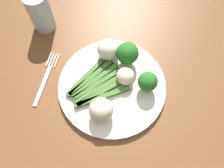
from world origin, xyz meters
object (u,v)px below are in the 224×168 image
(asparagus_bundle, at_px, (97,85))
(water_glass, at_px, (40,12))
(broccoli_right, at_px, (148,82))
(dining_table, at_px, (127,111))
(fork, at_px, (46,77))
(broccoli_near_center, at_px, (127,54))
(plate, at_px, (112,86))
(cauliflower_back, at_px, (101,110))
(cauliflower_outer_edge, at_px, (108,49))
(cauliflower_near_fork, at_px, (125,76))

(asparagus_bundle, relative_size, water_glass, 1.40)
(asparagus_bundle, xyz_separation_m, broccoli_right, (0.12, 0.04, 0.03))
(dining_table, distance_m, fork, 0.25)
(asparagus_bundle, height_order, broccoli_near_center, broccoli_near_center)
(plate, distance_m, cauliflower_back, 0.09)
(broccoli_right, relative_size, fork, 0.37)
(broccoli_near_center, xyz_separation_m, cauliflower_outer_edge, (-0.05, 0.00, -0.01))
(cauliflower_outer_edge, bearing_deg, dining_table, -47.35)
(dining_table, bearing_deg, cauliflower_back, -132.27)
(asparagus_bundle, height_order, fork, asparagus_bundle)
(broccoli_near_center, bearing_deg, broccoli_right, -38.87)
(cauliflower_outer_edge, bearing_deg, water_glass, 168.10)
(cauliflower_back, height_order, water_glass, water_glass)
(fork, bearing_deg, cauliflower_outer_edge, -56.87)
(cauliflower_back, distance_m, cauliflower_near_fork, 0.11)
(broccoli_near_center, height_order, cauliflower_outer_edge, broccoli_near_center)
(broccoli_right, xyz_separation_m, cauliflower_back, (-0.08, -0.10, -0.01))
(dining_table, xyz_separation_m, asparagus_bundle, (-0.09, 0.01, 0.11))
(cauliflower_near_fork, height_order, cauliflower_outer_edge, cauliflower_outer_edge)
(broccoli_near_center, bearing_deg, asparagus_bundle, -118.22)
(cauliflower_outer_edge, bearing_deg, cauliflower_near_fork, -40.78)
(broccoli_near_center, bearing_deg, fork, -149.93)
(dining_table, distance_m, broccoli_right, 0.15)
(plate, distance_m, water_glass, 0.30)
(water_glass, bearing_deg, broccoli_right, -17.10)
(water_glass, bearing_deg, fork, -63.17)
(asparagus_bundle, xyz_separation_m, fork, (-0.14, -0.02, -0.02))
(cauliflower_near_fork, height_order, fork, cauliflower_near_fork)
(plate, height_order, broccoli_near_center, broccoli_near_center)
(dining_table, relative_size, cauliflower_near_fork, 32.04)
(plate, distance_m, cauliflower_near_fork, 0.05)
(asparagus_bundle, distance_m, cauliflower_near_fork, 0.08)
(dining_table, bearing_deg, water_glass, 154.59)
(broccoli_right, height_order, water_glass, water_glass)
(cauliflower_outer_edge, distance_m, fork, 0.19)
(asparagus_bundle, relative_size, fork, 0.99)
(asparagus_bundle, height_order, cauliflower_outer_edge, cauliflower_outer_edge)
(broccoli_near_center, bearing_deg, dining_table, -67.76)
(dining_table, xyz_separation_m, cauliflower_near_fork, (-0.03, 0.05, 0.13))
(broccoli_right, height_order, cauliflower_near_fork, broccoli_right)
(cauliflower_outer_edge, bearing_deg, asparagus_bundle, -88.04)
(dining_table, relative_size, broccoli_right, 24.55)
(cauliflower_near_fork, relative_size, fork, 0.28)
(cauliflower_near_fork, bearing_deg, water_glass, 160.06)
(cauliflower_outer_edge, height_order, water_glass, water_glass)
(broccoli_near_center, relative_size, fork, 0.44)
(broccoli_right, distance_m, cauliflower_back, 0.13)
(plate, xyz_separation_m, water_glass, (-0.26, 0.13, 0.05))
(plate, bearing_deg, cauliflower_back, -88.97)
(dining_table, height_order, water_glass, water_glass)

